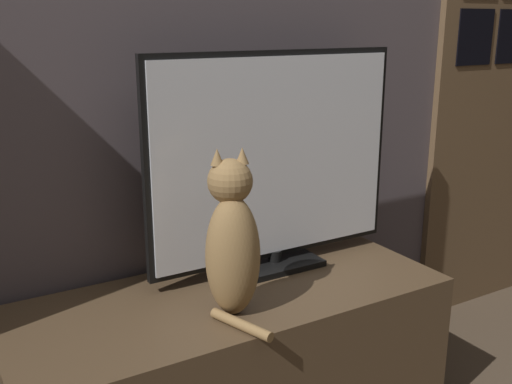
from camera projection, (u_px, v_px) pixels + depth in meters
wall_back at (179, 15)px, 1.84m from camera, size 4.80×0.05×2.60m
tv_stand at (231, 365)px, 1.87m from camera, size 1.33×0.54×0.49m
tv at (275, 163)px, 1.91m from camera, size 0.88×0.18×0.71m
cat at (232, 242)px, 1.63m from camera, size 0.18×0.30×0.47m
door at (505, 77)px, 2.63m from camera, size 0.84×0.04×2.05m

